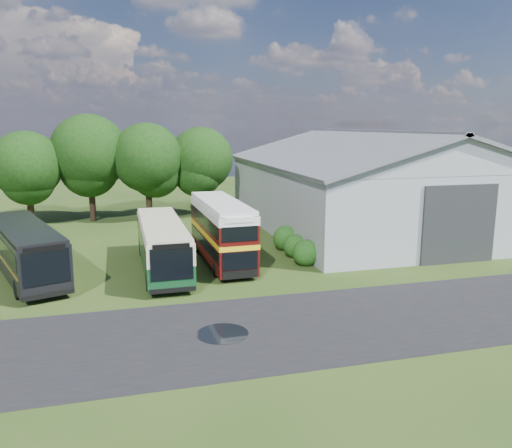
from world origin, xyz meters
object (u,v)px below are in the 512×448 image
object	(u,v)px
storage_shed	(369,178)
bus_dark_single	(25,249)
bus_maroon_double	(221,232)
bus_green_single	(162,244)

from	to	relation	value
storage_shed	bus_dark_single	world-z (taller)	storage_shed
storage_shed	bus_dark_single	distance (m)	27.20
storage_shed	bus_maroon_double	size ratio (longest dim) A/B	2.67
bus_green_single	bus_maroon_double	xyz separation A→B (m)	(3.77, 0.77, 0.40)
bus_maroon_double	bus_dark_single	size ratio (longest dim) A/B	0.83
bus_dark_single	bus_maroon_double	bearing A→B (deg)	-18.96
bus_green_single	bus_dark_single	size ratio (longest dim) A/B	0.96
storage_shed	bus_green_single	distance (m)	20.27
bus_dark_single	bus_green_single	bearing A→B (deg)	-24.35
storage_shed	bus_maroon_double	bearing A→B (deg)	-151.08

